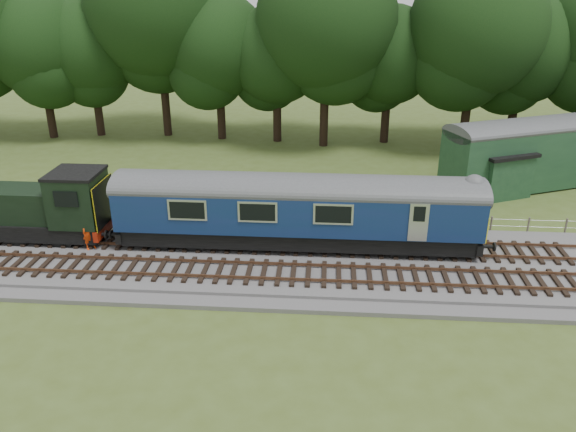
# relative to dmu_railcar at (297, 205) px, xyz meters

# --- Properties ---
(ground) EXTENTS (120.00, 120.00, 0.00)m
(ground) POSITION_rel_dmu_railcar_xyz_m (-3.47, -1.40, -2.61)
(ground) COLOR #465720
(ground) RESTS_ON ground
(ballast) EXTENTS (70.00, 7.00, 0.35)m
(ballast) POSITION_rel_dmu_railcar_xyz_m (-3.47, -1.40, -2.43)
(ballast) COLOR #4C4C4F
(ballast) RESTS_ON ground
(track_north) EXTENTS (67.20, 2.40, 0.21)m
(track_north) POSITION_rel_dmu_railcar_xyz_m (-3.47, -0.00, -2.19)
(track_north) COLOR black
(track_north) RESTS_ON ballast
(track_south) EXTENTS (67.20, 2.40, 0.21)m
(track_south) POSITION_rel_dmu_railcar_xyz_m (-3.47, -3.00, -2.19)
(track_south) COLOR black
(track_south) RESTS_ON ballast
(fence) EXTENTS (64.00, 0.12, 1.00)m
(fence) POSITION_rel_dmu_railcar_xyz_m (-3.47, 3.10, -2.61)
(fence) COLOR #6B6054
(fence) RESTS_ON ground
(tree_line) EXTENTS (70.00, 8.00, 18.00)m
(tree_line) POSITION_rel_dmu_railcar_xyz_m (-3.47, 20.60, -2.61)
(tree_line) COLOR black
(tree_line) RESTS_ON ground
(dmu_railcar) EXTENTS (18.05, 2.86, 3.88)m
(dmu_railcar) POSITION_rel_dmu_railcar_xyz_m (0.00, 0.00, 0.00)
(dmu_railcar) COLOR black
(dmu_railcar) RESTS_ON ground
(shunter_loco) EXTENTS (8.91, 2.60, 3.38)m
(shunter_loco) POSITION_rel_dmu_railcar_xyz_m (-13.93, 0.00, -0.63)
(shunter_loco) COLOR black
(shunter_loco) RESTS_ON ground
(worker) EXTENTS (0.83, 0.82, 1.93)m
(worker) POSITION_rel_dmu_railcar_xyz_m (-10.39, -1.08, -1.29)
(worker) COLOR #F9410D
(worker) RESTS_ON ballast
(parked_coach) EXTENTS (17.70, 9.91, 4.58)m
(parked_coach) POSITION_rel_dmu_railcar_xyz_m (17.54, 12.05, -0.04)
(parked_coach) COLOR #1C3E26
(parked_coach) RESTS_ON ground
(shed) EXTENTS (4.76, 4.76, 2.94)m
(shed) POSITION_rel_dmu_railcar_xyz_m (12.35, 9.62, -1.12)
(shed) COLOR #1C3E26
(shed) RESTS_ON ground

